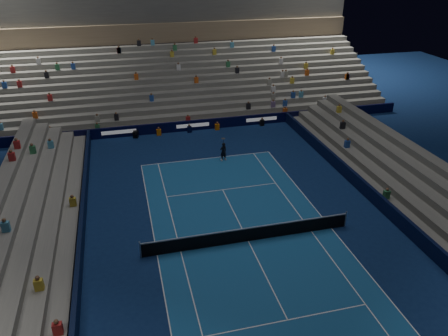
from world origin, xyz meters
TOP-DOWN VIEW (x-y plane):
  - ground at (0.00, 0.00)m, footprint 90.00×90.00m
  - court_surface at (0.00, 0.00)m, footprint 10.97×23.77m
  - sponsor_barrier_far at (0.00, 18.50)m, footprint 44.00×0.25m
  - sponsor_barrier_east at (9.70, 0.00)m, footprint 0.25×37.00m
  - sponsor_barrier_west at (-9.70, 0.00)m, footprint 0.25×37.00m
  - grandstand_main at (0.00, 27.90)m, footprint 44.00×15.20m
  - grandstand_east at (13.17, 0.00)m, footprint 5.00×37.00m
  - grandstand_west at (-13.17, 0.00)m, footprint 5.00×37.00m
  - tennis_net at (0.00, 0.00)m, footprint 12.90×0.10m
  - tennis_player at (1.27, 11.28)m, footprint 0.65×0.52m
  - broadcast_camera at (-5.50, 18.01)m, footprint 0.58×0.96m

SIDE VIEW (x-z plane):
  - ground at x=0.00m, z-range 0.00..0.00m
  - court_surface at x=0.00m, z-range 0.00..0.01m
  - broadcast_camera at x=-5.50m, z-range 0.01..0.61m
  - sponsor_barrier_far at x=0.00m, z-range 0.00..1.00m
  - sponsor_barrier_east at x=9.70m, z-range 0.00..1.00m
  - sponsor_barrier_west at x=-9.70m, z-range 0.00..1.00m
  - tennis_net at x=0.00m, z-range -0.05..1.05m
  - tennis_player at x=1.27m, z-range 0.00..1.57m
  - grandstand_east at x=13.17m, z-range -0.33..2.17m
  - grandstand_west at x=-13.17m, z-range -0.33..2.17m
  - grandstand_main at x=0.00m, z-range -2.22..8.98m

